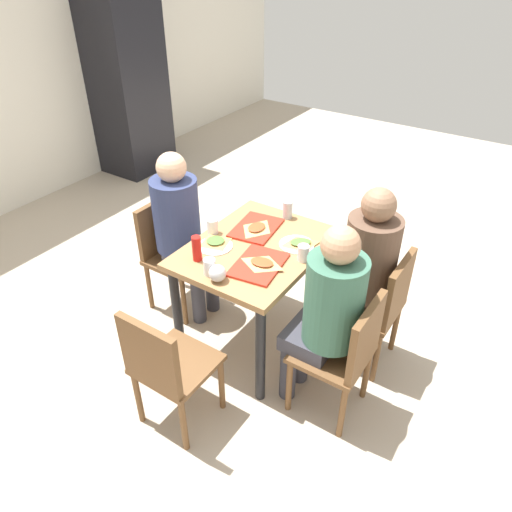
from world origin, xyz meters
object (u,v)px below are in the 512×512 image
at_px(chair_left_end, 165,365).
at_px(tray_red_far, 256,228).
at_px(plastic_cup_c, 209,267).
at_px(condiment_bottle, 197,248).
at_px(chair_near_right, 380,303).
at_px(tray_red_near, 259,265).
at_px(pizza_slice_a, 262,263).
at_px(soda_can, 288,210).
at_px(main_table, 256,262).
at_px(plastic_cup_a, 213,226).
at_px(person_far_side, 181,224).
at_px(foil_bundle, 217,273).
at_px(paper_plate_near_edge, 297,245).
at_px(drink_fridge, 129,88).
at_px(plastic_cup_b, 303,253).
at_px(pizza_slice_d, 301,243).
at_px(pizza_slice_b, 257,228).
at_px(pizza_slice_c, 216,241).
at_px(paper_plate_center, 215,246).
at_px(person_in_brown_jacket, 364,264).
at_px(chair_far_side, 169,248).
at_px(person_in_red, 327,308).
at_px(chair_near_left, 346,351).

relative_size(chair_left_end, tray_red_far, 2.31).
xyz_separation_m(plastic_cup_c, condiment_bottle, (0.07, 0.15, 0.03)).
bearing_deg(chair_near_right, tray_red_near, 123.71).
xyz_separation_m(tray_red_near, pizza_slice_a, (0.01, -0.02, 0.02)).
bearing_deg(condiment_bottle, chair_near_right, -59.63).
xyz_separation_m(chair_near_right, soda_can, (0.17, 0.78, 0.35)).
xyz_separation_m(main_table, plastic_cup_a, (-0.02, 0.32, 0.17)).
relative_size(chair_left_end, pizza_slice_a, 3.87).
xyz_separation_m(chair_near_right, condiment_bottle, (-0.57, 0.97, 0.37)).
height_order(chair_near_right, chair_left_end, same).
xyz_separation_m(person_far_side, foil_bundle, (-0.42, -0.64, 0.09)).
bearing_deg(main_table, paper_plate_near_edge, -54.49).
xyz_separation_m(person_far_side, tray_red_near, (-0.17, -0.75, 0.05)).
height_order(chair_left_end, drink_fridge, drink_fridge).
height_order(pizza_slice_a, plastic_cup_b, plastic_cup_b).
height_order(pizza_slice_d, plastic_cup_c, plastic_cup_c).
distance_m(pizza_slice_b, pizza_slice_c, 0.30).
bearing_deg(pizza_slice_c, pizza_slice_b, -26.14).
bearing_deg(paper_plate_center, pizza_slice_a, -93.00).
xyz_separation_m(person_in_brown_jacket, plastic_cup_b, (-0.22, 0.30, 0.09)).
bearing_deg(drink_fridge, chair_left_end, -132.29).
xyz_separation_m(plastic_cup_b, soda_can, (0.40, 0.34, 0.01)).
xyz_separation_m(tray_red_far, paper_plate_near_edge, (-0.02, -0.32, -0.00)).
xyz_separation_m(person_far_side, paper_plate_center, (-0.15, -0.41, 0.05)).
bearing_deg(tray_red_near, condiment_bottle, 113.56).
height_order(chair_left_end, plastic_cup_b, plastic_cup_b).
xyz_separation_m(person_far_side, pizza_slice_b, (0.15, -0.53, 0.07)).
height_order(chair_left_end, soda_can, soda_can).
bearing_deg(chair_far_side, plastic_cup_b, -88.69).
relative_size(main_table, person_in_red, 0.80).
bearing_deg(paper_plate_near_edge, person_in_brown_jacket, -76.58).
bearing_deg(person_in_red, chair_near_left, -90.00).
relative_size(paper_plate_near_edge, foil_bundle, 2.20).
bearing_deg(plastic_cup_c, tray_red_far, 5.69).
bearing_deg(chair_near_right, foil_bundle, 131.92).
xyz_separation_m(chair_left_end, person_far_side, (0.88, 0.62, 0.25)).
relative_size(soda_can, condiment_bottle, 0.76).
bearing_deg(pizza_slice_b, drink_fridge, 60.44).
bearing_deg(pizza_slice_a, tray_red_far, 38.00).
bearing_deg(tray_red_near, plastic_cup_c, 139.65).
bearing_deg(plastic_cup_b, plastic_cup_a, 94.40).
bearing_deg(paper_plate_near_edge, chair_far_side, 98.69).
bearing_deg(chair_near_left, paper_plate_near_edge, 54.49).
relative_size(chair_far_side, drink_fridge, 0.44).
relative_size(person_in_red, person_in_brown_jacket, 1.00).
relative_size(person_in_red, tray_red_near, 3.45).
relative_size(pizza_slice_d, soda_can, 1.87).
relative_size(chair_left_end, pizza_slice_c, 3.75).
relative_size(person_far_side, plastic_cup_a, 12.42).
bearing_deg(person_far_side, main_table, -90.00).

